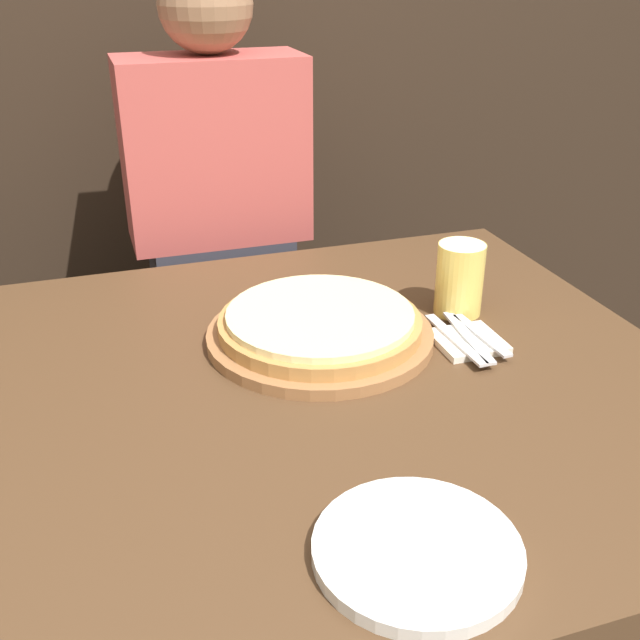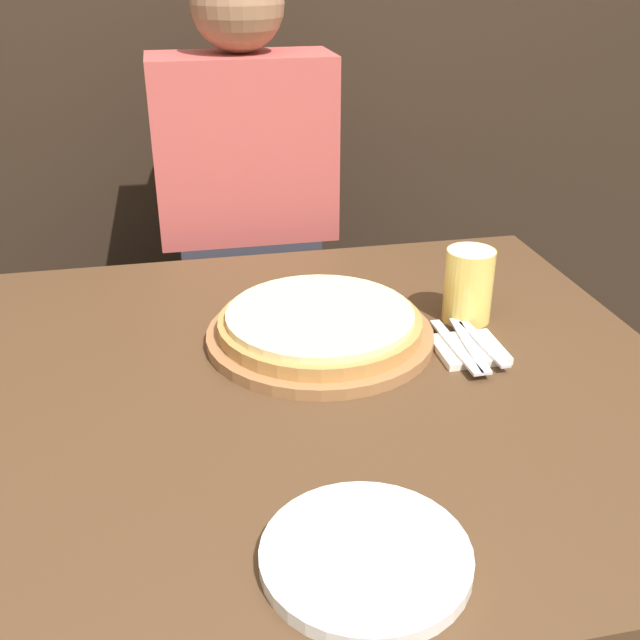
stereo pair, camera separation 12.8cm
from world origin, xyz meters
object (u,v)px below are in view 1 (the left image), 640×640
Objects in this scene: dinner_plate at (417,550)px; fork at (455,339)px; beer_glass at (460,276)px; pizza_on_board at (320,327)px; dinner_knife at (468,337)px; spoon at (481,335)px; diner_person at (221,257)px.

fork is (0.27, 0.43, 0.01)m from dinner_plate.
beer_glass is at bearing 58.65° from dinner_plate.
beer_glass is 0.65m from dinner_plate.
pizza_on_board reaches higher than fork.
beer_glass is at bearing 61.14° from fork.
fork is (0.21, -0.09, -0.01)m from pizza_on_board.
dinner_knife is (0.29, 0.43, 0.01)m from dinner_plate.
beer_glass is at bearing 71.04° from dinner_knife.
dinner_knife is at bearing 0.00° from fork.
beer_glass is 0.14m from spoon.
beer_glass reaches higher than dinner_knife.
dinner_plate is 0.18× the size of diner_person.
pizza_on_board is 0.28m from beer_glass.
pizza_on_board is at bearing -174.17° from beer_glass.
diner_person is at bearing 118.92° from beer_glass.
dinner_plate is 1.24× the size of fork.
beer_glass reaches higher than spoon.
spoon is (0.32, 0.43, 0.01)m from dinner_plate.
beer_glass reaches higher than dinner_plate.
dinner_knife is at bearing 55.64° from dinner_plate.
spoon is at bearing -19.35° from pizza_on_board.
beer_glass is 0.82× the size of spoon.
diner_person is (-0.05, 0.63, -0.10)m from pizza_on_board.
fork is 0.05m from spoon.
pizza_on_board is 1.65× the size of dinner_plate.
dinner_plate is 1.15m from diner_person.
fork and spoon have the same top height.
fork is at bearing 57.97° from dinner_plate.
dinner_knife is at bearing -108.96° from beer_glass.
diner_person reaches higher than spoon.
dinner_knife is 0.03m from spoon.
beer_glass is at bearing 5.83° from pizza_on_board.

